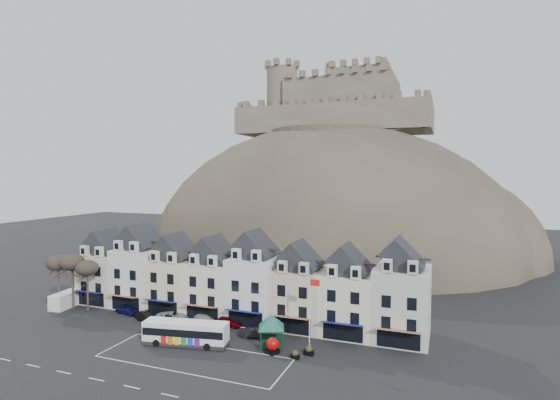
{
  "coord_description": "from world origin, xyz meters",
  "views": [
    {
      "loc": [
        28.97,
        -41.07,
        21.24
      ],
      "look_at": [
        3.89,
        24.0,
        17.03
      ],
      "focal_mm": 28.0,
      "sensor_mm": 36.0,
      "label": 1
    }
  ],
  "objects_px": {
    "red_buoy": "(272,345)",
    "car_white": "(206,319)",
    "car_black": "(147,317)",
    "white_van": "(66,300)",
    "bus_shelter": "(271,322)",
    "car_maroon": "(228,321)",
    "car_charcoal": "(255,333)",
    "bus": "(186,332)",
    "flagpole": "(310,309)",
    "car_silver": "(172,317)",
    "car_navy": "(128,309)"
  },
  "relations": [
    {
      "from": "car_black",
      "to": "car_white",
      "type": "relative_size",
      "value": 1.0
    },
    {
      "from": "flagpole",
      "to": "red_buoy",
      "type": "bearing_deg",
      "value": -148.03
    },
    {
      "from": "red_buoy",
      "to": "car_white",
      "type": "bearing_deg",
      "value": 153.63
    },
    {
      "from": "bus",
      "to": "bus_shelter",
      "type": "distance_m",
      "value": 10.73
    },
    {
      "from": "car_navy",
      "to": "car_silver",
      "type": "distance_m",
      "value": 8.32
    },
    {
      "from": "bus",
      "to": "car_white",
      "type": "height_order",
      "value": "bus"
    },
    {
      "from": "bus",
      "to": "car_white",
      "type": "distance_m",
      "value": 8.17
    },
    {
      "from": "bus_shelter",
      "to": "car_maroon",
      "type": "bearing_deg",
      "value": 129.81
    },
    {
      "from": "red_buoy",
      "to": "car_charcoal",
      "type": "height_order",
      "value": "red_buoy"
    },
    {
      "from": "car_charcoal",
      "to": "car_silver",
      "type": "bearing_deg",
      "value": 74.17
    },
    {
      "from": "car_black",
      "to": "car_charcoal",
      "type": "xyz_separation_m",
      "value": [
        17.08,
        0.0,
        -0.08
      ]
    },
    {
      "from": "bus_shelter",
      "to": "car_white",
      "type": "height_order",
      "value": "bus_shelter"
    },
    {
      "from": "bus",
      "to": "car_white",
      "type": "bearing_deg",
      "value": 92.69
    },
    {
      "from": "white_van",
      "to": "car_silver",
      "type": "height_order",
      "value": "white_van"
    },
    {
      "from": "bus",
      "to": "white_van",
      "type": "height_order",
      "value": "bus"
    },
    {
      "from": "red_buoy",
      "to": "flagpole",
      "type": "height_order",
      "value": "flagpole"
    },
    {
      "from": "flagpole",
      "to": "car_maroon",
      "type": "height_order",
      "value": "flagpole"
    },
    {
      "from": "flagpole",
      "to": "car_charcoal",
      "type": "relative_size",
      "value": 2.37
    },
    {
      "from": "bus",
      "to": "car_navy",
      "type": "distance_m",
      "value": 16.68
    },
    {
      "from": "car_white",
      "to": "car_maroon",
      "type": "height_order",
      "value": "car_maroon"
    },
    {
      "from": "bus",
      "to": "car_charcoal",
      "type": "distance_m",
      "value": 8.87
    },
    {
      "from": "white_van",
      "to": "car_maroon",
      "type": "relative_size",
      "value": 1.29
    },
    {
      "from": "car_silver",
      "to": "car_white",
      "type": "relative_size",
      "value": 1.12
    },
    {
      "from": "white_van",
      "to": "car_maroon",
      "type": "xyz_separation_m",
      "value": [
        28.28,
        1.59,
        -0.47
      ]
    },
    {
      "from": "red_buoy",
      "to": "car_black",
      "type": "height_order",
      "value": "red_buoy"
    },
    {
      "from": "bus",
      "to": "red_buoy",
      "type": "relative_size",
      "value": 5.64
    },
    {
      "from": "bus",
      "to": "car_charcoal",
      "type": "bearing_deg",
      "value": 26.92
    },
    {
      "from": "flagpole",
      "to": "car_navy",
      "type": "bearing_deg",
      "value": 173.89
    },
    {
      "from": "flagpole",
      "to": "white_van",
      "type": "relative_size",
      "value": 1.65
    },
    {
      "from": "car_black",
      "to": "car_charcoal",
      "type": "height_order",
      "value": "car_black"
    },
    {
      "from": "car_charcoal",
      "to": "white_van",
      "type": "bearing_deg",
      "value": 77.66
    },
    {
      "from": "car_silver",
      "to": "car_black",
      "type": "bearing_deg",
      "value": 94.27
    },
    {
      "from": "bus",
      "to": "red_buoy",
      "type": "height_order",
      "value": "bus"
    },
    {
      "from": "car_black",
      "to": "car_maroon",
      "type": "distance_m",
      "value": 12.14
    },
    {
      "from": "flagpole",
      "to": "car_white",
      "type": "bearing_deg",
      "value": 166.84
    },
    {
      "from": "bus_shelter",
      "to": "flagpole",
      "type": "height_order",
      "value": "flagpole"
    },
    {
      "from": "car_silver",
      "to": "red_buoy",
      "type": "bearing_deg",
      "value": -121.48
    },
    {
      "from": "car_black",
      "to": "white_van",
      "type": "bearing_deg",
      "value": 108.1
    },
    {
      "from": "car_white",
      "to": "car_silver",
      "type": "bearing_deg",
      "value": 125.23
    },
    {
      "from": "bus",
      "to": "car_white",
      "type": "xyz_separation_m",
      "value": [
        -1.89,
        7.89,
        -1.02
      ]
    },
    {
      "from": "car_maroon",
      "to": "car_charcoal",
      "type": "relative_size",
      "value": 1.11
    },
    {
      "from": "red_buoy",
      "to": "white_van",
      "type": "height_order",
      "value": "white_van"
    },
    {
      "from": "red_buoy",
      "to": "car_white",
      "type": "height_order",
      "value": "red_buoy"
    },
    {
      "from": "red_buoy",
      "to": "car_black",
      "type": "distance_m",
      "value": 21.43
    },
    {
      "from": "car_silver",
      "to": "car_charcoal",
      "type": "xyz_separation_m",
      "value": [
        13.7,
        -1.21,
        -0.06
      ]
    },
    {
      "from": "red_buoy",
      "to": "car_black",
      "type": "bearing_deg",
      "value": 169.59
    },
    {
      "from": "bus_shelter",
      "to": "car_maroon",
      "type": "relative_size",
      "value": 1.38
    },
    {
      "from": "car_silver",
      "to": "bus",
      "type": "bearing_deg",
      "value": -149.89
    },
    {
      "from": "car_navy",
      "to": "car_black",
      "type": "height_order",
      "value": "car_black"
    },
    {
      "from": "red_buoy",
      "to": "car_navy",
      "type": "xyz_separation_m",
      "value": [
        -26.0,
        5.65,
        -0.29
      ]
    }
  ]
}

